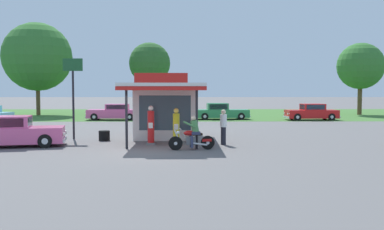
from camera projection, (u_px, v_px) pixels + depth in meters
ground_plane at (149, 152)px, 18.69m from camera, size 300.00×300.00×0.00m
grass_verge_strip at (172, 114)px, 48.63m from camera, size 120.00×24.00×0.01m
service_station_kiosk at (166, 107)px, 24.03m from camera, size 4.19×7.39×3.54m
gas_pump_nearside at (151, 127)px, 21.15m from camera, size 0.44×0.44×1.98m
gas_pump_offside at (176, 128)px, 21.17m from camera, size 0.44×0.44×1.85m
motorcycle_with_rider at (193, 136)px, 19.24m from camera, size 2.14×0.71×1.58m
featured_classic_sedan at (9, 133)px, 20.29m from camera, size 5.46×2.77×1.50m
parked_car_back_row_left at (114, 113)px, 38.70m from camera, size 4.99×1.98×1.48m
parked_car_second_row_spare at (312, 113)px, 38.60m from camera, size 4.95×2.09×1.50m
parked_car_back_row_far_left at (221, 112)px, 39.65m from camera, size 5.29×2.19×1.53m
bystander_strolling_foreground at (223, 126)px, 21.07m from camera, size 0.34×0.34×1.78m
tree_oak_distant_spare at (37, 57)px, 45.85m from camera, size 7.49×7.49×10.17m
tree_oak_right at (150, 65)px, 48.33m from camera, size 4.79×4.79×8.28m
tree_oak_centre at (361, 66)px, 46.64m from camera, size 5.16×5.16×8.04m
roadside_pole_sign at (73, 84)px, 23.47m from camera, size 1.10×0.12×4.53m
spare_tire_stack at (104, 136)px, 22.82m from camera, size 0.60×0.60×0.54m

